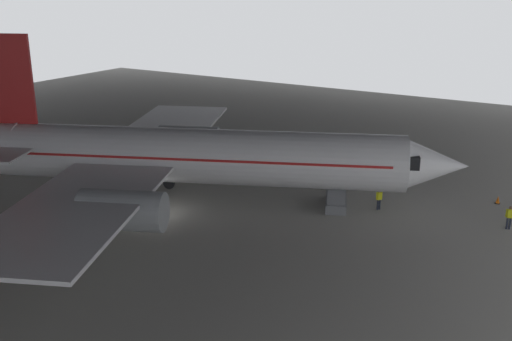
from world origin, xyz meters
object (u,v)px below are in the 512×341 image
airplane_main (188,156)px  crew_worker_near_nose (510,216)px  boarding_stairs (336,196)px  traffic_cone_orange (498,200)px  crew_worker_by_stairs (379,198)px

airplane_main → crew_worker_near_nose: size_ratio=23.02×
boarding_stairs → traffic_cone_orange: boarding_stairs is taller
crew_worker_near_nose → traffic_cone_orange: size_ratio=2.76×
crew_worker_by_stairs → airplane_main: bearing=114.2°
boarding_stairs → crew_worker_near_nose: (1.90, -11.81, 0.20)m
boarding_stairs → crew_worker_by_stairs: 3.15m
crew_worker_by_stairs → boarding_stairs: bearing=104.7°
crew_worker_by_stairs → traffic_cone_orange: 9.37m
crew_worker_by_stairs → traffic_cone_orange: crew_worker_by_stairs is taller
airplane_main → traffic_cone_orange: (11.67, -20.21, -3.33)m
crew_worker_near_nose → airplane_main: bearing=107.7°
boarding_stairs → traffic_cone_orange: size_ratio=8.08×
airplane_main → crew_worker_by_stairs: (5.81, -12.92, -2.74)m
boarding_stairs → traffic_cone_orange: (6.66, -10.33, -0.46)m
boarding_stairs → traffic_cone_orange: 12.30m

